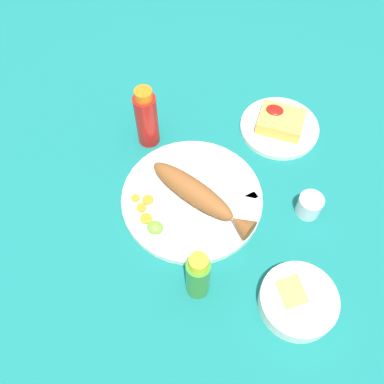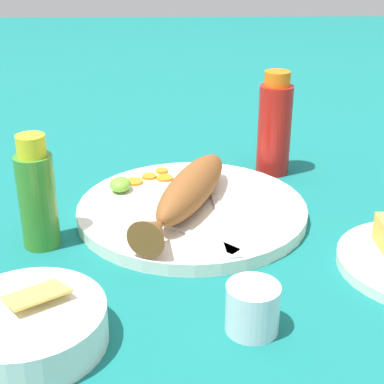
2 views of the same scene
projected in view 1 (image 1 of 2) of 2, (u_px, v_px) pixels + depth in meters
The scene contains 16 objects.
ground_plane at pixel (192, 200), 1.01m from camera, with size 4.00×4.00×0.00m, color #146B66.
main_plate at pixel (192, 198), 1.01m from camera, with size 0.33×0.33×0.02m, color white.
fried_fish at pixel (199, 195), 0.97m from camera, with size 0.28×0.15×0.06m.
fork_near at pixel (227, 190), 1.00m from camera, with size 0.19×0.03×0.00m.
fork_far at pixel (227, 209), 0.98m from camera, with size 0.14×0.15×0.00m.
carrot_slice_near at pixel (135, 198), 0.99m from camera, with size 0.02×0.02×0.00m, color orange.
carrot_slice_mid at pixel (148, 200), 0.99m from camera, with size 0.03×0.03×0.00m, color orange.
carrot_slice_far at pixel (146, 219), 0.96m from camera, with size 0.03×0.03×0.00m, color orange.
carrot_slice_extra at pixel (141, 208), 0.98m from camera, with size 0.02×0.02×0.00m, color orange.
lime_wedge_main at pixel (155, 227), 0.94m from camera, with size 0.04×0.03×0.02m, color #6BB233.
hot_sauce_bottle_red at pixel (147, 118), 1.04m from camera, with size 0.06×0.06×0.17m.
hot_sauce_bottle_green at pixel (198, 276), 0.84m from camera, with size 0.05×0.05×0.15m.
salt_cup at pixel (309, 206), 0.98m from camera, with size 0.06×0.06×0.05m.
side_plate_fries at pixel (279, 128), 1.12m from camera, with size 0.20×0.20×0.01m, color white.
fries_pile at pixel (281, 121), 1.10m from camera, with size 0.11×0.09×0.04m.
guacamole_bowl at pixel (298, 301), 0.86m from camera, with size 0.16×0.16×0.05m.
Camera 1 is at (-0.16, 0.49, 0.87)m, focal length 40.00 mm.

